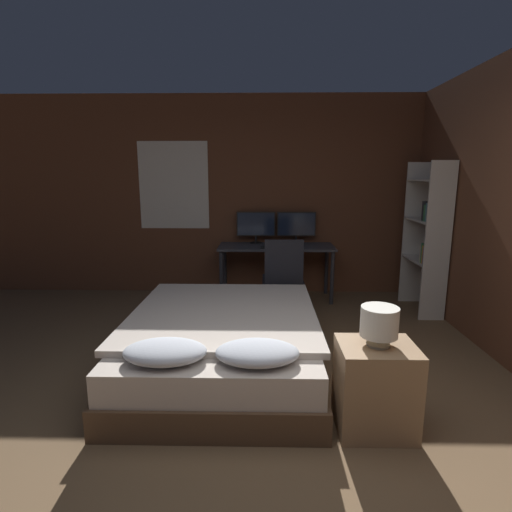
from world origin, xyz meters
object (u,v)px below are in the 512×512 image
Objects in this scene: keyboard at (277,247)px; computer_mouse at (300,247)px; bed at (223,343)px; bookshelf at (428,232)px; monitor_right at (296,225)px; monitor_left at (256,225)px; office_chair at (283,286)px; nightstand at (375,388)px; desk at (276,252)px; bedside_lamp at (379,322)px.

computer_mouse reaches higher than keyboard.
bed is 1.11× the size of bookshelf.
bookshelf reaches higher than monitor_right.
monitor_right reaches higher than keyboard.
office_chair is at bearing -70.25° from monitor_left.
nightstand is at bearing -76.47° from office_chair.
bookshelf is at bearing 62.49° from nightstand.
nightstand is 0.33× the size of bookshelf.
monitor_left and monitor_right have the same top height.
desk reaches higher than bed.
computer_mouse is 0.71m from office_chair.
keyboard is 5.92× the size of computer_mouse.
desk is 0.85× the size of bookshelf.
monitor_left is 0.52m from keyboard.
monitor_right is at bearing 154.80° from bookshelf.
bookshelf reaches higher than bedside_lamp.
bedside_lamp is at bearing -84.30° from computer_mouse.
desk is (0.51, 2.05, 0.38)m from bed.
bedside_lamp is 0.48× the size of monitor_left.
bedside_lamp is 0.61× the size of keyboard.
monitor_left is (-0.28, 0.19, 0.34)m from desk.
bookshelf is at bearing 34.09° from bed.
keyboard is 0.66m from office_chair.
bedside_lamp is at bearing -78.78° from desk.
computer_mouse is 0.07× the size of office_chair.
bedside_lamp is 2.62m from bookshelf.
bedside_lamp is at bearing -117.51° from bookshelf.
monitor_left reaches higher than keyboard.
bed is at bearing -103.83° from desk.
computer_mouse is at bearing -33.07° from monitor_left.
monitor_left is at bearing 105.49° from nightstand.
bed is 2.00m from keyboard.
computer_mouse is at bearing -86.60° from monitor_right.
monitor_right reaches higher than bedside_lamp.
bookshelf is (1.21, 2.32, 0.69)m from nightstand.
keyboard is at bearing 101.98° from nightstand.
nightstand is (1.07, -0.78, 0.04)m from bed.
bookshelf reaches higher than nightstand.
bed is at bearing 143.91° from nightstand.
monitor_left reaches higher than bed.
bedside_lamp is 0.27× the size of office_chair.
desk is 21.76× the size of computer_mouse.
office_chair is (-0.50, 2.09, -0.36)m from bedside_lamp.
bed is 7.91× the size of bedside_lamp.
monitor_right is at bearing 70.79° from bed.
computer_mouse reaches higher than desk.
desk is at bearing -34.35° from monitor_left.
desk is at bearing 148.16° from computer_mouse.
nightstand is at bearing -84.30° from computer_mouse.
nightstand is 1.12× the size of monitor_left.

